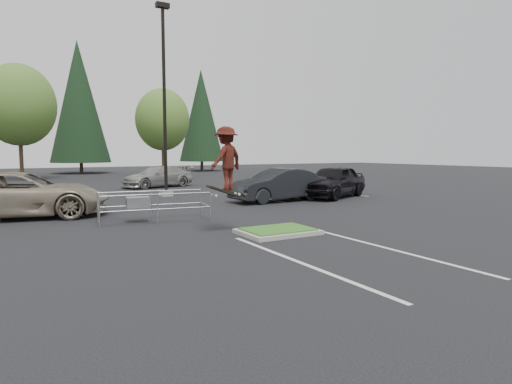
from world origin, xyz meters
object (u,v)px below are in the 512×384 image
car_r_black (333,181)px  car_far_silver (159,176)px  car_r_charc (278,185)px  decid_b (19,108)px  skateboarder (226,159)px  conif_b (79,102)px  conif_c (201,116)px  decid_c (162,122)px  cart_corral (142,203)px  light_pole (165,111)px  car_l_tan (20,195)px

car_r_black → car_far_silver: car_r_black is taller
car_r_charc → car_far_silver: car_r_charc is taller
decid_b → skateboarder: decid_b is taller
decid_b → car_r_black: (14.01, -23.47, -5.19)m
conif_b → car_r_charc: (4.50, -33.50, -7.05)m
conif_c → car_far_silver: bearing=-119.3°
car_r_black → car_far_silver: size_ratio=1.00×
decid_b → conif_c: 21.94m
decid_b → decid_c: decid_b is taller
decid_b → cart_corral: 27.20m
skateboarder → car_r_black: skateboarder is taller
light_pole → skateboarder: 11.38m
conif_b → car_r_black: (8.00, -33.44, -7.00)m
conif_b → decid_c: bearing=-60.7°
light_pole → car_far_silver: size_ratio=2.04×
skateboarder → car_l_tan: size_ratio=0.36×
light_pole → car_r_black: bearing=-33.4°
decid_c → car_far_silver: size_ratio=1.69×
decid_b → cart_corral: (3.10, -26.48, -5.39)m
decid_c → car_far_silver: 13.31m
decid_c → conif_c: size_ratio=0.67×
conif_b → skateboarder: conif_b is taller
car_l_tan → decid_c: bearing=-18.4°
car_r_charc → light_pole: bearing=-144.1°
decid_b → car_far_silver: decid_b is taller
cart_corral → conif_c: bearing=72.1°
decid_b → car_r_black: decid_b is taller
skateboarder → car_r_black: (9.20, 6.06, -1.34)m
conif_b → light_pole: bearing=-89.0°
decid_b → car_r_black: 27.82m
light_pole → cart_corral: (-3.41, -7.94, -3.90)m
decid_b → skateboarder: 30.17m
cart_corral → skateboarder: 3.82m
conif_b → car_r_black: 35.09m
cart_corral → car_r_black: 11.32m
conif_c → car_r_charc: bearing=-106.3°
cart_corral → car_r_black: size_ratio=0.77×
car_l_tan → car_r_black: size_ratio=1.21×
conif_b → car_l_tan: (-6.50, -33.18, -7.01)m
conif_b → car_l_tan: bearing=-101.1°
decid_b → conif_c: size_ratio=0.77×
light_pole → car_l_tan: 9.20m
conif_c → car_far_silver: conif_c is taller
cart_corral → car_far_silver: size_ratio=0.77×
conif_b → car_far_silver: size_ratio=2.91×
skateboarder → decid_b: bearing=-105.5°
light_pole → decid_c: light_pole is taller
conif_c → conif_b: bearing=175.9°
decid_c → conif_b: (-5.99, 10.67, 2.59)m
decid_c → cart_corral: (-8.90, -25.78, -4.60)m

